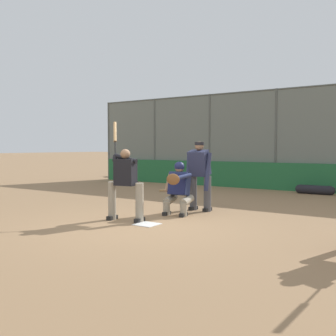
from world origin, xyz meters
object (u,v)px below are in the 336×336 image
catcher_behind_plate (178,187)px  umpire_home (199,174)px  baseball_loose (112,204)px  spare_bat_near_backstop (169,190)px  batter_at_plate (125,182)px  equipment_bag_dugout_side (315,190)px

catcher_behind_plate → umpire_home: (-0.13, -0.73, 0.26)m
baseball_loose → spare_bat_near_backstop: bearing=-80.8°
batter_at_plate → baseball_loose: size_ratio=27.73×
umpire_home → baseball_loose: 2.51m
spare_bat_near_backstop → baseball_loose: 3.53m
baseball_loose → equipment_bag_dugout_side: bearing=-125.4°
umpire_home → equipment_bag_dugout_side: bearing=-106.6°
umpire_home → catcher_behind_plate: bearing=79.9°
batter_at_plate → catcher_behind_plate: size_ratio=1.74×
baseball_loose → umpire_home: bearing=-168.5°
catcher_behind_plate → umpire_home: umpire_home is taller
umpire_home → baseball_loose: bearing=11.6°
catcher_behind_plate → baseball_loose: (2.19, -0.26, -0.57)m
umpire_home → spare_bat_near_backstop: bearing=-46.1°
batter_at_plate → baseball_loose: bearing=-49.2°
catcher_behind_plate → umpire_home: bearing=-108.7°
umpire_home → baseball_loose: (2.32, 0.47, -0.84)m
batter_at_plate → equipment_bag_dugout_side: (-2.12, -6.81, -0.65)m
baseball_loose → equipment_bag_dugout_side: 6.56m
umpire_home → equipment_bag_dugout_side: size_ratio=1.32×
umpire_home → equipment_bag_dugout_side: (-1.47, -4.88, -0.73)m
batter_at_plate → umpire_home: batter_at_plate is taller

